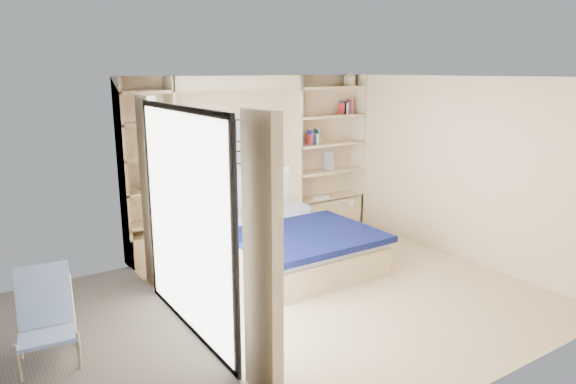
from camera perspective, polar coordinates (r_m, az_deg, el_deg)
ground at (r=6.41m, az=6.02°, el=-10.34°), size 4.50×4.50×0.00m
room_shell at (r=7.07m, az=-4.02°, el=1.15°), size 4.50×4.50×4.50m
bed at (r=7.00m, az=0.27°, el=-5.72°), size 1.79×2.36×1.07m
photo_gallery at (r=7.57m, az=-7.14°, el=5.94°), size 1.48×0.02×0.82m
reading_lamps at (r=7.52m, az=-5.24°, el=2.05°), size 1.92×0.12×0.15m
shelf_decor at (r=8.25m, az=3.31°, el=7.23°), size 3.58×0.23×2.03m
deck at (r=5.20m, az=-28.36°, el=-18.02°), size 3.20×4.00×0.05m
deck_chair at (r=5.25m, az=-25.31°, el=-12.46°), size 0.59×0.88×0.83m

